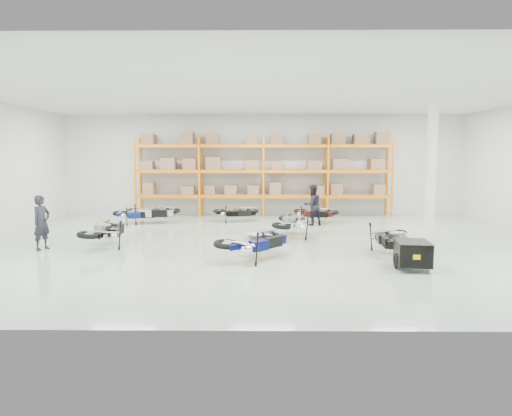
{
  "coord_description": "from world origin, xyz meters",
  "views": [
    {
      "loc": [
        -0.11,
        -13.81,
        2.71
      ],
      "look_at": [
        -0.26,
        0.07,
        1.1
      ],
      "focal_mm": 32.0,
      "sensor_mm": 36.0,
      "label": 1
    }
  ],
  "objects_px": {
    "moto_back_c": "(236,210)",
    "moto_silver_left": "(292,219)",
    "moto_blue_centre": "(255,237)",
    "person_back": "(312,205)",
    "moto_back_b": "(152,209)",
    "person_left": "(42,222)",
    "moto_back_a": "(138,211)",
    "trailer": "(412,253)",
    "moto_back_d": "(315,210)",
    "moto_touring_right": "(393,234)",
    "moto_black_far_left": "(106,227)"
  },
  "relations": [
    {
      "from": "person_left",
      "to": "person_back",
      "type": "distance_m",
      "value": 9.54
    },
    {
      "from": "moto_black_far_left",
      "to": "moto_back_d",
      "type": "relative_size",
      "value": 1.22
    },
    {
      "from": "moto_silver_left",
      "to": "moto_back_d",
      "type": "relative_size",
      "value": 1.21
    },
    {
      "from": "trailer",
      "to": "moto_blue_centre",
      "type": "bearing_deg",
      "value": 172.65
    },
    {
      "from": "moto_blue_centre",
      "to": "trailer",
      "type": "relative_size",
      "value": 1.21
    },
    {
      "from": "moto_blue_centre",
      "to": "moto_back_b",
      "type": "distance_m",
      "value": 7.63
    },
    {
      "from": "moto_black_far_left",
      "to": "moto_back_c",
      "type": "bearing_deg",
      "value": -127.97
    },
    {
      "from": "person_left",
      "to": "person_back",
      "type": "relative_size",
      "value": 1.0
    },
    {
      "from": "moto_back_c",
      "to": "moto_silver_left",
      "type": "bearing_deg",
      "value": -156.32
    },
    {
      "from": "moto_back_b",
      "to": "moto_back_d",
      "type": "relative_size",
      "value": 1.17
    },
    {
      "from": "moto_silver_left",
      "to": "moto_back_d",
      "type": "distance_m",
      "value": 3.55
    },
    {
      "from": "person_back",
      "to": "person_left",
      "type": "bearing_deg",
      "value": 3.52
    },
    {
      "from": "moto_touring_right",
      "to": "moto_back_a",
      "type": "distance_m",
      "value": 10.13
    },
    {
      "from": "person_back",
      "to": "moto_back_a",
      "type": "bearing_deg",
      "value": -28.24
    },
    {
      "from": "moto_blue_centre",
      "to": "moto_back_a",
      "type": "xyz_separation_m",
      "value": [
        -4.7,
        6.17,
        -0.08
      ]
    },
    {
      "from": "moto_back_a",
      "to": "moto_back_c",
      "type": "relative_size",
      "value": 1.04
    },
    {
      "from": "moto_back_d",
      "to": "trailer",
      "type": "bearing_deg",
      "value": -149.28
    },
    {
      "from": "moto_black_far_left",
      "to": "person_back",
      "type": "distance_m",
      "value": 7.85
    },
    {
      "from": "person_back",
      "to": "moto_back_d",
      "type": "bearing_deg",
      "value": -130.03
    },
    {
      "from": "moto_blue_centre",
      "to": "moto_back_c",
      "type": "xyz_separation_m",
      "value": [
        -0.86,
        6.82,
        -0.1
      ]
    },
    {
      "from": "trailer",
      "to": "person_back",
      "type": "relative_size",
      "value": 1.03
    },
    {
      "from": "moto_silver_left",
      "to": "moto_touring_right",
      "type": "height_order",
      "value": "moto_silver_left"
    },
    {
      "from": "trailer",
      "to": "person_left",
      "type": "distance_m",
      "value": 10.16
    },
    {
      "from": "moto_black_far_left",
      "to": "moto_touring_right",
      "type": "height_order",
      "value": "moto_black_far_left"
    },
    {
      "from": "moto_back_d",
      "to": "moto_blue_centre",
      "type": "bearing_deg",
      "value": -179.08
    },
    {
      "from": "moto_back_b",
      "to": "person_left",
      "type": "height_order",
      "value": "person_left"
    },
    {
      "from": "trailer",
      "to": "person_back",
      "type": "bearing_deg",
      "value": 110.51
    },
    {
      "from": "moto_black_far_left",
      "to": "trailer",
      "type": "xyz_separation_m",
      "value": [
        8.22,
        -2.64,
        -0.21
      ]
    },
    {
      "from": "moto_back_a",
      "to": "moto_back_c",
      "type": "distance_m",
      "value": 3.9
    },
    {
      "from": "person_back",
      "to": "trailer",
      "type": "bearing_deg",
      "value": 77.22
    },
    {
      "from": "moto_back_d",
      "to": "person_left",
      "type": "height_order",
      "value": "person_left"
    },
    {
      "from": "moto_back_b",
      "to": "person_left",
      "type": "relative_size",
      "value": 1.19
    },
    {
      "from": "moto_blue_centre",
      "to": "trailer",
      "type": "bearing_deg",
      "value": -153.47
    },
    {
      "from": "person_left",
      "to": "moto_back_c",
      "type": "bearing_deg",
      "value": -22.44
    },
    {
      "from": "moto_back_b",
      "to": "moto_back_d",
      "type": "distance_m",
      "value": 6.56
    },
    {
      "from": "moto_black_far_left",
      "to": "moto_touring_right",
      "type": "xyz_separation_m",
      "value": [
        8.22,
        -1.05,
        -0.03
      ]
    },
    {
      "from": "trailer",
      "to": "moto_back_a",
      "type": "relative_size",
      "value": 0.96
    },
    {
      "from": "trailer",
      "to": "person_left",
      "type": "relative_size",
      "value": 1.03
    },
    {
      "from": "person_left",
      "to": "moto_back_a",
      "type": "bearing_deg",
      "value": 4.6
    },
    {
      "from": "moto_back_b",
      "to": "person_left",
      "type": "distance_m",
      "value": 5.5
    },
    {
      "from": "moto_blue_centre",
      "to": "person_back",
      "type": "height_order",
      "value": "person_back"
    },
    {
      "from": "person_back",
      "to": "moto_back_c",
      "type": "bearing_deg",
      "value": -42.99
    },
    {
      "from": "moto_back_a",
      "to": "moto_back_c",
      "type": "xyz_separation_m",
      "value": [
        3.85,
        0.65,
        -0.02
      ]
    },
    {
      "from": "moto_back_b",
      "to": "person_back",
      "type": "bearing_deg",
      "value": -94.35
    },
    {
      "from": "moto_back_b",
      "to": "person_left",
      "type": "bearing_deg",
      "value": 159.04
    },
    {
      "from": "moto_back_d",
      "to": "person_back",
      "type": "distance_m",
      "value": 0.85
    },
    {
      "from": "moto_back_a",
      "to": "moto_back_b",
      "type": "relative_size",
      "value": 0.9
    },
    {
      "from": "trailer",
      "to": "moto_back_c",
      "type": "distance_m",
      "value": 9.07
    },
    {
      "from": "moto_blue_centre",
      "to": "person_back",
      "type": "distance_m",
      "value": 6.28
    },
    {
      "from": "moto_silver_left",
      "to": "moto_back_a",
      "type": "relative_size",
      "value": 1.15
    }
  ]
}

